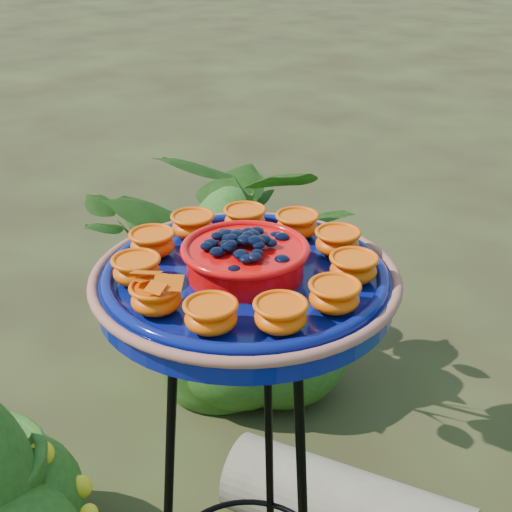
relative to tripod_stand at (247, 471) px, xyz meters
name	(u,v)px	position (x,y,z in m)	size (l,w,h in m)	color
tripod_stand	(247,471)	(0.00, 0.00, 0.00)	(0.38, 0.38, 0.79)	black
feeder_dish	(245,275)	(0.00, 0.00, 0.35)	(0.53, 0.53, 0.09)	navy
driftwood_log	(346,508)	(-0.04, 0.36, -0.39)	(0.18, 0.18, 0.53)	gray
shrub_back_left	(231,265)	(-0.62, 0.62, -0.09)	(0.70, 0.61, 0.78)	#234713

